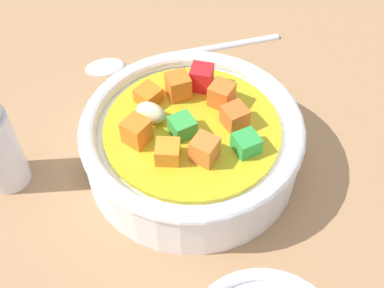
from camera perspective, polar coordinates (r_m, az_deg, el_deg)
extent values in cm
cube|color=#9E754F|center=(41.33, 0.00, -3.04)|extent=(140.00, 140.00, 2.00)
cylinder|color=white|center=(38.97, 0.00, -0.38)|extent=(16.75, 16.75, 4.02)
torus|color=white|center=(37.15, 0.00, 1.99)|extent=(17.08, 17.08, 1.34)
cylinder|color=gold|center=(37.30, 0.00, 1.79)|extent=(13.48, 13.48, 0.40)
cube|color=orange|center=(36.73, 5.04, 2.87)|extent=(2.24, 2.24, 1.60)
cube|color=green|center=(36.25, -1.13, 2.05)|extent=(2.22, 2.22, 1.40)
cube|color=orange|center=(38.87, -1.60, 6.72)|extent=(2.06, 2.06, 1.96)
cube|color=orange|center=(34.54, 1.47, -0.63)|extent=(2.37, 2.37, 1.84)
cube|color=orange|center=(35.78, -6.43, 1.47)|extent=(2.39, 2.39, 1.94)
cube|color=orange|center=(38.78, -5.06, 5.63)|extent=(2.40, 2.40, 1.23)
cube|color=orange|center=(38.30, 3.43, 5.72)|extent=(2.36, 2.36, 1.85)
cube|color=green|center=(35.44, 6.29, 0.08)|extent=(2.18, 2.18, 1.32)
cube|color=orange|center=(34.72, -2.83, -0.91)|extent=(1.94, 1.94, 1.39)
ellipsoid|color=beige|center=(37.21, -4.79, 3.63)|extent=(2.60, 2.82, 1.57)
cube|color=red|center=(39.58, 1.10, 7.68)|extent=(2.15, 2.15, 1.95)
cylinder|color=silver|center=(50.95, 3.70, 11.48)|extent=(2.62, 11.69, 0.77)
ellipsoid|color=silver|center=(49.12, -10.05, 9.10)|extent=(3.11, 4.24, 0.89)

